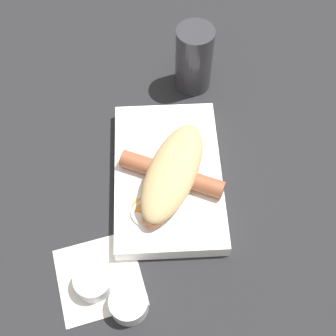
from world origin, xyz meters
The scene contains 9 objects.
ground_plane centered at (0.00, 0.00, 0.00)m, with size 3.00×3.00×0.00m, color #232326.
food_tray centered at (0.00, 0.00, 0.01)m, with size 0.27×0.17×0.03m.
bread_roll centered at (0.01, 0.01, 0.05)m, with size 0.20×0.14×0.05m.
sausage centered at (0.01, 0.01, 0.04)m, with size 0.18×0.16×0.03m.
pickled_veggies centered at (0.07, -0.03, 0.03)m, with size 0.05×0.06×0.01m.
napkin centered at (0.16, -0.11, 0.00)m, with size 0.14×0.14×0.00m.
condiment_cup_near centered at (0.17, -0.11, 0.01)m, with size 0.05×0.05×0.03m.
condiment_cup_far centered at (0.20, -0.06, 0.01)m, with size 0.05×0.05×0.03m.
drink_glass centered at (-0.21, 0.06, 0.06)m, with size 0.07×0.07×0.12m.
Camera 1 is at (0.38, -0.02, 0.65)m, focal length 50.00 mm.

